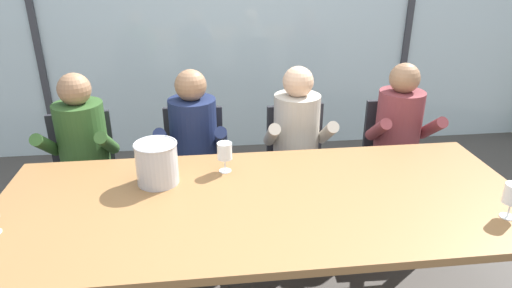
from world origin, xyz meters
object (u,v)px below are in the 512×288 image
Objects in this scene: person_navy_polo at (193,148)px; person_olive_shirt at (81,153)px; ice_bucket_primary at (157,162)px; wine_glass_by_left_taster at (225,152)px; chair_near_curtain at (84,168)px; chair_left_of_center at (194,161)px; chair_right_of_center at (394,151)px; dining_table at (264,209)px; person_beige_jumper at (298,143)px; person_maroon_top at (401,138)px; chair_center at (298,157)px.

person_olive_shirt is at bearing -176.90° from person_navy_polo.
wine_glass_by_left_taster is (0.37, 0.09, -0.00)m from ice_bucket_primary.
person_olive_shirt reaches higher than chair_near_curtain.
chair_left_of_center is 1.00× the size of chair_right_of_center.
wine_glass_by_left_taster reaches higher than chair_left_of_center.
dining_table is 0.91m from person_beige_jumper.
ice_bucket_primary is at bearing -157.26° from person_maroon_top.
person_beige_jumper is 0.76m from wine_glass_by_left_taster.
chair_left_of_center is 0.76m from person_beige_jumper.
chair_center is at bearing 68.26° from dining_table.
person_navy_polo is (0.73, 0.00, 0.00)m from person_olive_shirt.
person_beige_jumper reaches higher than chair_near_curtain.
person_navy_polo reaches higher than chair_center.
ice_bucket_primary is 1.33× the size of wine_glass_by_left_taster.
chair_right_of_center is (1.13, 0.98, -0.18)m from dining_table.
person_navy_polo is 0.65m from ice_bucket_primary.
ice_bucket_primary is at bearing -166.22° from wine_glass_by_left_taster.
person_olive_shirt is 1.45m from person_beige_jumper.
ice_bucket_primary reaches higher than chair_near_curtain.
person_beige_jumper is (0.35, 0.84, -0.01)m from dining_table.
person_olive_shirt is (0.04, -0.14, 0.17)m from chair_near_curtain.
person_maroon_top is at bearing -10.78° from chair_near_curtain.
chair_near_curtain is 1.50m from person_beige_jumper.
dining_table is 0.91m from person_navy_polo.
chair_left_of_center is at bearing -178.90° from chair_right_of_center.
person_beige_jumper reaches higher than dining_table.
chair_right_of_center is (2.26, 0.01, 0.00)m from chair_near_curtain.
chair_left_of_center is 1.49m from person_maroon_top.
chair_left_of_center is at bearing 176.63° from person_maroon_top.
dining_table is at bearing -23.78° from ice_bucket_primary.
chair_center is (1.52, -0.01, 0.00)m from chair_near_curtain.
chair_right_of_center is 3.87× the size of ice_bucket_primary.
person_beige_jumper is (-0.77, -0.14, 0.17)m from chair_right_of_center.
chair_right_of_center is 0.23m from person_maroon_top.
person_olive_shirt is 1.00× the size of person_maroon_top.
chair_right_of_center is (0.74, 0.02, 0.00)m from chair_center.
person_navy_polo is 5.25× the size of ice_bucket_primary.
chair_near_curtain is 0.77m from chair_left_of_center.
chair_near_curtain and chair_right_of_center have the same top height.
person_navy_polo and person_maroon_top have the same top height.
ice_bucket_primary reaches higher than chair_right_of_center.
chair_left_of_center is 0.75m from chair_center.
person_olive_shirt is at bearing 132.94° from ice_bucket_primary.
chair_right_of_center is 0.74× the size of person_olive_shirt.
person_navy_polo reaches higher than chair_right_of_center.
person_maroon_top is 1.38m from wine_glass_by_left_taster.
chair_near_curtain is 1.01m from ice_bucket_primary.
person_maroon_top is at bearing 21.64° from wine_glass_by_left_taster.
person_beige_jumper is 1.09m from ice_bucket_primary.
chair_center is 0.92m from wine_glass_by_left_taster.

